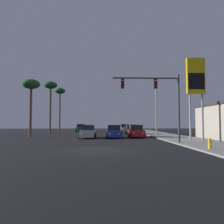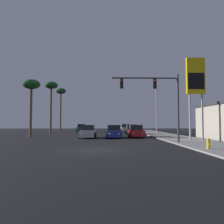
{
  "view_description": "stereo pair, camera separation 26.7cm",
  "coord_description": "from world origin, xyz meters",
  "px_view_note": "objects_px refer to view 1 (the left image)",
  "views": [
    {
      "loc": [
        0.45,
        -15.92,
        1.95
      ],
      "look_at": [
        1.51,
        14.14,
        3.45
      ],
      "focal_mm": 35.0,
      "sensor_mm": 36.0,
      "label": 1
    },
    {
      "loc": [
        0.72,
        -15.93,
        1.95
      ],
      "look_at": [
        1.51,
        14.14,
        3.45
      ],
      "focal_mm": 35.0,
      "sensor_mm": 36.0,
      "label": 2
    }
  ],
  "objects_px": {
    "palm_tree_near": "(31,87)",
    "palm_tree_far": "(60,94)",
    "car_tan": "(125,128)",
    "car_green": "(81,128)",
    "car_red": "(136,132)",
    "palm_tree_mid": "(51,88)",
    "car_silver": "(88,132)",
    "car_blue": "(114,132)",
    "street_lamp": "(155,103)",
    "gas_station_sign": "(196,81)",
    "traffic_light_mast": "(160,94)",
    "fire_hydrant": "(210,144)",
    "car_black": "(131,130)"
  },
  "relations": [
    {
      "from": "car_silver",
      "to": "palm_tree_far",
      "type": "xyz_separation_m",
      "value": [
        -8.06,
        21.59,
        7.86
      ]
    },
    {
      "from": "car_silver",
      "to": "fire_hydrant",
      "type": "bearing_deg",
      "value": 126.9
    },
    {
      "from": "car_red",
      "to": "palm_tree_mid",
      "type": "distance_m",
      "value": 19.07
    },
    {
      "from": "gas_station_sign",
      "to": "palm_tree_far",
      "type": "xyz_separation_m",
      "value": [
        -20.25,
        26.39,
        2.0
      ]
    },
    {
      "from": "car_silver",
      "to": "car_red",
      "type": "height_order",
      "value": "same"
    },
    {
      "from": "palm_tree_near",
      "to": "palm_tree_far",
      "type": "xyz_separation_m",
      "value": [
        -0.13,
        20.0,
        1.77
      ]
    },
    {
      "from": "car_red",
      "to": "palm_tree_mid",
      "type": "xyz_separation_m",
      "value": [
        -14.11,
        10.4,
        7.5
      ]
    },
    {
      "from": "car_green",
      "to": "street_lamp",
      "type": "distance_m",
      "value": 19.28
    },
    {
      "from": "car_black",
      "to": "fire_hydrant",
      "type": "distance_m",
      "value": 21.0
    },
    {
      "from": "gas_station_sign",
      "to": "palm_tree_far",
      "type": "bearing_deg",
      "value": 127.51
    },
    {
      "from": "car_black",
      "to": "traffic_light_mast",
      "type": "bearing_deg",
      "value": 91.37
    },
    {
      "from": "traffic_light_mast",
      "to": "car_green",
      "type": "bearing_deg",
      "value": 110.96
    },
    {
      "from": "car_black",
      "to": "gas_station_sign",
      "type": "height_order",
      "value": "gas_station_sign"
    },
    {
      "from": "street_lamp",
      "to": "palm_tree_mid",
      "type": "xyz_separation_m",
      "value": [
        -17.84,
        6.04,
        3.15
      ]
    },
    {
      "from": "traffic_light_mast",
      "to": "street_lamp",
      "type": "bearing_deg",
      "value": 78.65
    },
    {
      "from": "gas_station_sign",
      "to": "car_black",
      "type": "bearing_deg",
      "value": 114.15
    },
    {
      "from": "car_silver",
      "to": "car_green",
      "type": "distance_m",
      "value": 19.32
    },
    {
      "from": "car_blue",
      "to": "car_silver",
      "type": "relative_size",
      "value": 1.0
    },
    {
      "from": "car_tan",
      "to": "car_green",
      "type": "height_order",
      "value": "same"
    },
    {
      "from": "car_black",
      "to": "traffic_light_mast",
      "type": "distance_m",
      "value": 16.09
    },
    {
      "from": "fire_hydrant",
      "to": "palm_tree_far",
      "type": "distance_m",
      "value": 39.71
    },
    {
      "from": "street_lamp",
      "to": "gas_station_sign",
      "type": "xyz_separation_m",
      "value": [
        2.09,
        -10.35,
        1.5
      ]
    },
    {
      "from": "car_silver",
      "to": "palm_tree_mid",
      "type": "bearing_deg",
      "value": -55.64
    },
    {
      "from": "car_black",
      "to": "traffic_light_mast",
      "type": "xyz_separation_m",
      "value": [
        0.84,
        -15.58,
        3.92
      ]
    },
    {
      "from": "car_red",
      "to": "car_blue",
      "type": "bearing_deg",
      "value": 18.48
    },
    {
      "from": "street_lamp",
      "to": "gas_station_sign",
      "type": "relative_size",
      "value": 1.0
    },
    {
      "from": "car_tan",
      "to": "palm_tree_far",
      "type": "height_order",
      "value": "palm_tree_far"
    },
    {
      "from": "car_tan",
      "to": "car_red",
      "type": "distance_m",
      "value": 17.76
    },
    {
      "from": "traffic_light_mast",
      "to": "palm_tree_mid",
      "type": "xyz_separation_m",
      "value": [
        -15.15,
        19.43,
        3.59
      ]
    },
    {
      "from": "palm_tree_mid",
      "to": "traffic_light_mast",
      "type": "bearing_deg",
      "value": -52.06
    },
    {
      "from": "fire_hydrant",
      "to": "palm_tree_mid",
      "type": "height_order",
      "value": "palm_tree_mid"
    },
    {
      "from": "street_lamp",
      "to": "fire_hydrant",
      "type": "distance_m",
      "value": 19.16
    },
    {
      "from": "car_silver",
      "to": "car_tan",
      "type": "bearing_deg",
      "value": -108.44
    },
    {
      "from": "car_blue",
      "to": "traffic_light_mast",
      "type": "distance_m",
      "value": 9.78
    },
    {
      "from": "car_green",
      "to": "gas_station_sign",
      "type": "height_order",
      "value": "gas_station_sign"
    },
    {
      "from": "car_black",
      "to": "palm_tree_far",
      "type": "distance_m",
      "value": 21.63
    },
    {
      "from": "car_blue",
      "to": "gas_station_sign",
      "type": "bearing_deg",
      "value": 149.88
    },
    {
      "from": "palm_tree_near",
      "to": "car_blue",
      "type": "bearing_deg",
      "value": -7.34
    },
    {
      "from": "car_blue",
      "to": "car_black",
      "type": "distance_m",
      "value": 8.26
    },
    {
      "from": "car_black",
      "to": "car_green",
      "type": "relative_size",
      "value": 1.0
    },
    {
      "from": "car_green",
      "to": "traffic_light_mast",
      "type": "distance_m",
      "value": 29.12
    },
    {
      "from": "car_blue",
      "to": "palm_tree_near",
      "type": "xyz_separation_m",
      "value": [
        -11.27,
        1.45,
        6.09
      ]
    },
    {
      "from": "palm_tree_far",
      "to": "palm_tree_near",
      "type": "bearing_deg",
      "value": -89.61
    },
    {
      "from": "gas_station_sign",
      "to": "palm_tree_far",
      "type": "height_order",
      "value": "palm_tree_far"
    },
    {
      "from": "fire_hydrant",
      "to": "car_silver",
      "type": "bearing_deg",
      "value": 126.29
    },
    {
      "from": "gas_station_sign",
      "to": "car_red",
      "type": "bearing_deg",
      "value": 134.18
    },
    {
      "from": "car_tan",
      "to": "fire_hydrant",
      "type": "distance_m",
      "value": 32.13
    },
    {
      "from": "car_silver",
      "to": "palm_tree_near",
      "type": "height_order",
      "value": "palm_tree_near"
    },
    {
      "from": "car_red",
      "to": "street_lamp",
      "type": "distance_m",
      "value": 7.2
    },
    {
      "from": "traffic_light_mast",
      "to": "car_silver",
      "type": "bearing_deg",
      "value": 133.36
    }
  ]
}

